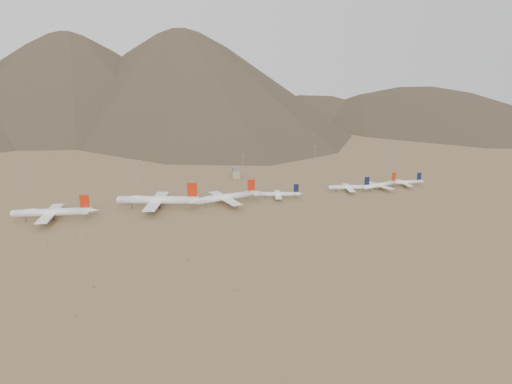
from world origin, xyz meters
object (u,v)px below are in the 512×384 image
object	(u,v)px
widebody_centre	(158,200)
control_tower	(235,173)
narrowbody_b	(351,187)
widebody_east	(226,197)
widebody_west	(52,212)
narrowbody_a	(280,194)

from	to	relation	value
widebody_centre	control_tower	bearing A→B (deg)	63.02
narrowbody_b	widebody_centre	bearing A→B (deg)	-164.84
widebody_centre	widebody_east	world-z (taller)	widebody_centre
widebody_centre	control_tower	size ratio (longest dim) A/B	6.15
widebody_east	narrowbody_b	world-z (taller)	widebody_east
narrowbody_b	widebody_west	bearing A→B (deg)	-163.52
widebody_centre	widebody_east	xyz separation A→B (m)	(58.28, -5.75, -1.19)
widebody_centre	narrowbody_b	bearing A→B (deg)	19.29
widebody_west	widebody_east	world-z (taller)	widebody_west
widebody_west	narrowbody_a	world-z (taller)	widebody_west
narrowbody_a	widebody_east	bearing A→B (deg)	-159.90
widebody_east	control_tower	xyz separation A→B (m)	(36.01, 93.09, -1.41)
control_tower	widebody_centre	bearing A→B (deg)	-137.19
narrowbody_b	control_tower	xyz separation A→B (m)	(-88.34, 90.28, 0.61)
widebody_east	narrowbody_a	bearing A→B (deg)	-7.69
widebody_west	widebody_east	xyz separation A→B (m)	(142.15, -0.97, -0.20)
widebody_centre	widebody_east	size ratio (longest dim) A/B	1.13
widebody_centre	control_tower	world-z (taller)	widebody_centre
widebody_west	control_tower	xyz separation A→B (m)	(178.17, 92.12, -1.60)
widebody_east	control_tower	world-z (taller)	widebody_east
widebody_centre	narrowbody_b	distance (m)	182.69
narrowbody_b	narrowbody_a	bearing A→B (deg)	-163.27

